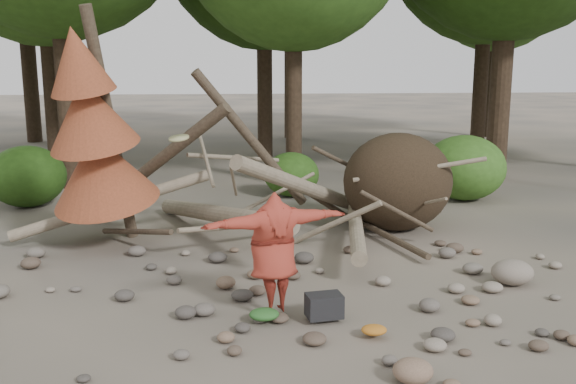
{
  "coord_description": "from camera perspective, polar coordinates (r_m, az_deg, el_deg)",
  "views": [
    {
      "loc": [
        -0.76,
        -8.09,
        3.37
      ],
      "look_at": [
        0.13,
        1.5,
        1.4
      ],
      "focal_mm": 40.0,
      "sensor_mm": 36.0,
      "label": 1
    }
  ],
  "objects": [
    {
      "name": "bush_right",
      "position": [
        16.36,
        15.41,
        2.1
      ],
      "size": [
        2.0,
        2.0,
        1.6
      ],
      "primitive_type": "ellipsoid",
      "color": "#3C6E22",
      "rests_on": "ground"
    },
    {
      "name": "backpack",
      "position": [
        8.6,
        3.23,
        -10.42
      ],
      "size": [
        0.51,
        0.38,
        0.31
      ],
      "primitive_type": "cube",
      "rotation": [
        0.0,
        0.0,
        0.16
      ],
      "color": "black",
      "rests_on": "ground"
    },
    {
      "name": "boulder_front_right",
      "position": [
        7.22,
        11.04,
        -15.34
      ],
      "size": [
        0.44,
        0.39,
        0.26
      ],
      "primitive_type": "ellipsoid",
      "color": "#866853",
      "rests_on": "ground"
    },
    {
      "name": "bush_left",
      "position": [
        16.23,
        -22.2,
        1.3
      ],
      "size": [
        1.8,
        1.8,
        1.44
      ],
      "primitive_type": "ellipsoid",
      "color": "#254913",
      "rests_on": "ground"
    },
    {
      "name": "bush_mid",
      "position": [
        16.21,
        0.31,
        1.58
      ],
      "size": [
        1.4,
        1.4,
        1.12
      ],
      "primitive_type": "ellipsoid",
      "color": "#315D1B",
      "rests_on": "ground"
    },
    {
      "name": "dead_conifer",
      "position": [
        11.77,
        -16.86,
        4.93
      ],
      "size": [
        2.06,
        2.16,
        4.35
      ],
      "color": "#4C3F30",
      "rests_on": "ground"
    },
    {
      "name": "ground",
      "position": [
        8.8,
        0.08,
        -10.96
      ],
      "size": [
        120.0,
        120.0,
        0.0
      ],
      "primitive_type": "plane",
      "color": "#514C44",
      "rests_on": "ground"
    },
    {
      "name": "deadfall_pile",
      "position": [
        12.87,
        7.29,
        0.63
      ],
      "size": [
        8.55,
        5.24,
        3.3
      ],
      "color": "#332619",
      "rests_on": "ground"
    },
    {
      "name": "cloth_orange",
      "position": [
        8.2,
        7.65,
        -12.37
      ],
      "size": [
        0.32,
        0.26,
        0.12
      ],
      "primitive_type": "ellipsoid",
      "color": "#AE661D",
      "rests_on": "ground"
    },
    {
      "name": "boulder_mid_right",
      "position": [
        10.49,
        19.32,
        -6.75
      ],
      "size": [
        0.64,
        0.58,
        0.39
      ],
      "primitive_type": "ellipsoid",
      "color": "gray",
      "rests_on": "ground"
    },
    {
      "name": "frisbee_thrower",
      "position": [
        8.51,
        -1.28,
        -5.34
      ],
      "size": [
        2.41,
        1.1,
        2.36
      ],
      "color": "maroon",
      "rests_on": "ground"
    },
    {
      "name": "cloth_green",
      "position": [
        8.55,
        -2.13,
        -11.12
      ],
      "size": [
        0.39,
        0.33,
        0.15
      ],
      "primitive_type": "ellipsoid",
      "color": "#295D25",
      "rests_on": "ground"
    }
  ]
}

